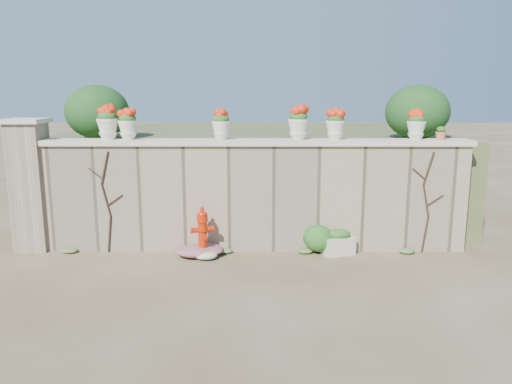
{
  "coord_description": "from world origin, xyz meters",
  "views": [
    {
      "loc": [
        0.13,
        -7.39,
        2.99
      ],
      "look_at": [
        0.09,
        1.4,
        1.19
      ],
      "focal_mm": 35.0,
      "sensor_mm": 36.0,
      "label": 1
    }
  ],
  "objects_px": {
    "urn_pot_0": "(107,123)",
    "terracotta_pot": "(441,134)",
    "planter_box": "(338,243)",
    "fire_hydrant": "(203,232)"
  },
  "relations": [
    {
      "from": "terracotta_pot",
      "to": "urn_pot_0",
      "type": "bearing_deg",
      "value": 180.0
    },
    {
      "from": "urn_pot_0",
      "to": "terracotta_pot",
      "type": "height_order",
      "value": "urn_pot_0"
    },
    {
      "from": "planter_box",
      "to": "urn_pot_0",
      "type": "xyz_separation_m",
      "value": [
        -4.25,
        0.33,
        2.18
      ]
    },
    {
      "from": "urn_pot_0",
      "to": "terracotta_pot",
      "type": "distance_m",
      "value": 6.12
    },
    {
      "from": "fire_hydrant",
      "to": "urn_pot_0",
      "type": "height_order",
      "value": "urn_pot_0"
    },
    {
      "from": "fire_hydrant",
      "to": "terracotta_pot",
      "type": "height_order",
      "value": "terracotta_pot"
    },
    {
      "from": "fire_hydrant",
      "to": "planter_box",
      "type": "xyz_separation_m",
      "value": [
        2.49,
        0.21,
        -0.26
      ]
    },
    {
      "from": "fire_hydrant",
      "to": "planter_box",
      "type": "distance_m",
      "value": 2.51
    },
    {
      "from": "planter_box",
      "to": "terracotta_pot",
      "type": "distance_m",
      "value": 2.75
    },
    {
      "from": "fire_hydrant",
      "to": "planter_box",
      "type": "height_order",
      "value": "fire_hydrant"
    }
  ]
}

